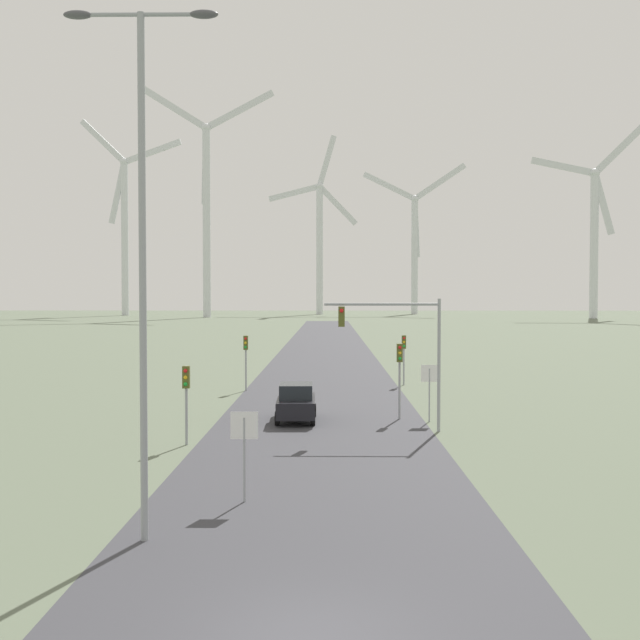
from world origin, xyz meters
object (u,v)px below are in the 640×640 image
Objects in this scene: wind_turbine_far_left at (125,221)px; wind_turbine_center at (320,236)px; traffic_light_post_mid_right at (404,349)px; car_approaching at (296,402)px; stop_sign_far at (429,382)px; wind_turbine_right at (415,241)px; stop_sign_near at (244,439)px; traffic_light_post_mid_left at (246,350)px; traffic_light_mast_overhead at (398,336)px; wind_turbine_left at (207,202)px; traffic_light_post_near_left at (186,387)px; streetlamp at (142,221)px; wind_turbine_far_right at (594,228)px; traffic_light_post_near_right at (400,364)px.

wind_turbine_far_left reaches higher than wind_turbine_center.
car_approaching is (-6.67, -14.74, -1.57)m from traffic_light_post_mid_right.
traffic_light_post_mid_right is 0.82× the size of car_approaching.
wind_turbine_right reaches higher than stop_sign_far.
wind_turbine_far_left reaches higher than stop_sign_near.
traffic_light_post_mid_left is at bearing -90.64° from wind_turbine_center.
traffic_light_mast_overhead is at bearing 64.22° from stop_sign_near.
wind_turbine_left reaches higher than car_approaching.
traffic_light_mast_overhead is at bearing -78.08° from wind_turbine_left.
traffic_light_post_mid_right is at bearing 75.35° from stop_sign_near.
wind_turbine_far_left is (-61.19, 211.20, 27.43)m from stop_sign_near.
wind_turbine_center is (60.60, 14.16, -3.28)m from wind_turbine_far_left.
wind_turbine_far_left is at bearing 105.93° from traffic_light_post_near_left.
stop_sign_far is (9.38, 17.56, -5.96)m from streetlamp.
wind_turbine_far_right is at bearing -47.46° from wind_turbine_right.
wind_turbine_right is 63.73m from wind_turbine_far_right.
streetlamp is 3.83× the size of traffic_light_post_mid_right.
traffic_light_post_near_left is (-10.61, -5.73, 0.44)m from stop_sign_far.
wind_turbine_left is at bearing 175.48° from wind_turbine_far_right.
traffic_light_post_mid_left reaches higher than stop_sign_far.
streetlamp is at bearing -118.12° from stop_sign_far.
traffic_light_post_mid_left reaches higher than car_approaching.
traffic_light_post_near_right is 181.48m from wind_turbine_far_right.
traffic_light_post_mid_right is at bearing -96.72° from wind_turbine_right.
traffic_light_post_near_right is at bearing 150.76° from stop_sign_far.
traffic_light_post_near_left is at bearing -91.62° from traffic_light_post_mid_left.
wind_turbine_far_left reaches higher than traffic_light_post_mid_right.
traffic_light_post_near_left is 186.41m from wind_turbine_left.
wind_turbine_far_right is at bearing 68.03° from traffic_light_mast_overhead.
wind_turbine_far_left is 1.05× the size of wind_turbine_center.
traffic_light_post_near_right is at bearing -71.12° from wind_turbine_far_left.
wind_turbine_left is (-29.32, 164.35, 30.05)m from traffic_light_post_mid_left.
traffic_light_post_mid_right is at bearing -69.33° from wind_turbine_far_left.
wind_turbine_far_left is (-59.11, 214.67, 21.42)m from streetlamp.
wind_turbine_center is at bearing 92.14° from stop_sign_far.
wind_turbine_far_right is (76.26, 185.08, 16.54)m from streetlamp.
traffic_light_post_near_right is at bearing -112.25° from wind_turbine_far_right.
traffic_light_post_near_left is (-3.30, 8.35, 0.50)m from stop_sign_near.
traffic_light_post_near_right reaches higher than car_approaching.
traffic_light_post_near_left is 212.65m from wind_turbine_far_left.
traffic_light_post_mid_left reaches higher than traffic_light_post_mid_right.
stop_sign_near is 221.58m from wind_turbine_far_left.
streetlamp is 0.22× the size of wind_turbine_center.
traffic_light_post_mid_left is at bearing 96.25° from stop_sign_near.
traffic_light_post_near_right reaches higher than traffic_light_post_mid_right.
wind_turbine_center is at bearing 92.38° from traffic_light_post_mid_right.
car_approaching is at bearing -172.80° from traffic_light_post_near_right.
traffic_light_post_mid_right is 0.07× the size of wind_turbine_right.
traffic_light_mast_overhead is 6.35m from car_approaching.
wind_turbine_far_left is 1.24× the size of wind_turbine_right.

